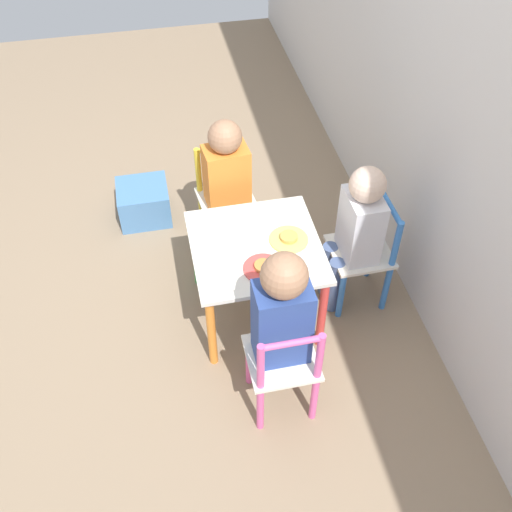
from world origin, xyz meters
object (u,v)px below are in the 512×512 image
(plate_right, at_px, (263,268))
(child_right, at_px, (281,318))
(kids_table, at_px, (256,257))
(child_back, at_px, (356,227))
(child_left, at_px, (228,180))
(plate_back, at_px, (289,239))
(storage_bin, at_px, (144,202))
(chair_yellow, at_px, (226,201))
(chair_pink, at_px, (283,366))
(chair_blue, at_px, (364,254))

(plate_right, bearing_deg, child_right, 0.30)
(kids_table, bearing_deg, plate_right, 0.00)
(child_right, relative_size, child_back, 1.08)
(child_left, bearing_deg, plate_back, -72.74)
(storage_bin, bearing_deg, plate_right, 26.36)
(child_right, bearing_deg, child_back, -134.63)
(kids_table, bearing_deg, chair_yellow, -174.34)
(kids_table, height_order, chair_pink, chair_pink)
(child_right, height_order, child_back, child_right)
(chair_yellow, relative_size, plate_right, 3.38)
(child_right, xyz_separation_m, plate_right, (-0.29, -0.00, -0.05))
(chair_yellow, height_order, child_right, child_right)
(chair_yellow, relative_size, child_right, 0.67)
(child_left, bearing_deg, chair_yellow, 90.00)
(chair_pink, bearing_deg, child_left, -87.46)
(kids_table, height_order, chair_blue, chair_blue)
(child_left, bearing_deg, child_right, -92.74)
(child_back, height_order, plate_right, child_back)
(chair_yellow, bearing_deg, chair_pink, -92.73)
(chair_blue, xyz_separation_m, child_back, (0.00, -0.06, 0.18))
(plate_back, relative_size, storage_bin, 0.62)
(child_right, bearing_deg, kids_table, -90.00)
(chair_blue, height_order, chair_yellow, same)
(storage_bin, bearing_deg, child_right, 20.54)
(child_left, relative_size, storage_bin, 2.82)
(chair_pink, xyz_separation_m, plate_back, (-0.49, 0.14, 0.17))
(child_left, bearing_deg, kids_table, -90.00)
(chair_yellow, bearing_deg, plate_right, -91.24)
(kids_table, height_order, child_left, child_left)
(storage_bin, bearing_deg, kids_table, 30.36)
(plate_right, bearing_deg, child_back, 108.41)
(plate_back, bearing_deg, plate_right, -45.00)
(child_back, bearing_deg, chair_blue, 90.00)
(chair_blue, distance_m, child_left, 0.70)
(chair_yellow, bearing_deg, child_right, -92.55)
(child_right, relative_size, plate_right, 5.08)
(plate_back, bearing_deg, chair_blue, 90.86)
(child_back, relative_size, plate_right, 4.71)
(chair_pink, bearing_deg, child_right, -90.00)
(child_right, height_order, plate_right, child_right)
(chair_pink, distance_m, child_back, 0.68)
(kids_table, bearing_deg, child_right, 0.20)
(chair_pink, height_order, child_right, child_right)
(chair_pink, height_order, child_left, child_left)
(child_back, relative_size, plate_back, 4.60)
(chair_pink, bearing_deg, child_back, -130.96)
(chair_pink, height_order, plate_back, chair_pink)
(chair_pink, bearing_deg, plate_right, -89.92)
(kids_table, height_order, plate_back, plate_back)
(chair_pink, height_order, child_back, child_back)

